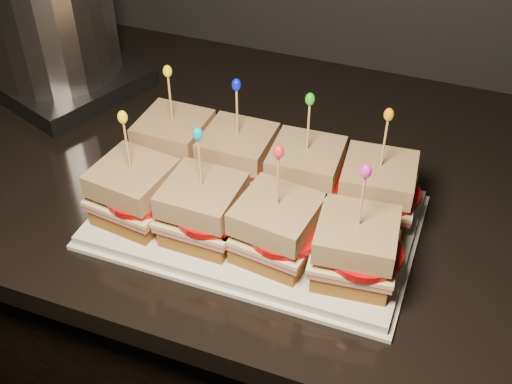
% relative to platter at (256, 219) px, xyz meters
% --- Properties ---
extents(granite_slab, '(2.48, 0.69, 0.03)m').
position_rel_platter_xyz_m(granite_slab, '(0.25, 0.13, -0.03)').
color(granite_slab, black).
rests_on(granite_slab, cabinet).
extents(platter, '(0.41, 0.25, 0.02)m').
position_rel_platter_xyz_m(platter, '(0.00, 0.00, 0.00)').
color(platter, white).
rests_on(platter, granite_slab).
extents(platter_rim, '(0.42, 0.26, 0.01)m').
position_rel_platter_xyz_m(platter_rim, '(0.00, 0.00, -0.01)').
color(platter_rim, white).
rests_on(platter_rim, granite_slab).
extents(sandwich_0_bread_bot, '(0.09, 0.09, 0.02)m').
position_rel_platter_xyz_m(sandwich_0_bread_bot, '(-0.14, 0.06, 0.02)').
color(sandwich_0_bread_bot, brown).
rests_on(sandwich_0_bread_bot, platter).
extents(sandwich_0_ham, '(0.10, 0.09, 0.01)m').
position_rel_platter_xyz_m(sandwich_0_ham, '(-0.14, 0.06, 0.04)').
color(sandwich_0_ham, '#B1605E').
rests_on(sandwich_0_ham, sandwich_0_bread_bot).
extents(sandwich_0_cheese, '(0.10, 0.10, 0.01)m').
position_rel_platter_xyz_m(sandwich_0_cheese, '(-0.14, 0.06, 0.04)').
color(sandwich_0_cheese, beige).
rests_on(sandwich_0_cheese, sandwich_0_ham).
extents(sandwich_0_tomato, '(0.09, 0.09, 0.01)m').
position_rel_platter_xyz_m(sandwich_0_tomato, '(-0.13, 0.05, 0.05)').
color(sandwich_0_tomato, '#AD080A').
rests_on(sandwich_0_tomato, sandwich_0_cheese).
extents(sandwich_0_bread_top, '(0.09, 0.09, 0.03)m').
position_rel_platter_xyz_m(sandwich_0_bread_top, '(-0.14, 0.06, 0.07)').
color(sandwich_0_bread_top, '#592F11').
rests_on(sandwich_0_bread_top, sandwich_0_tomato).
extents(sandwich_0_pick, '(0.00, 0.00, 0.09)m').
position_rel_platter_xyz_m(sandwich_0_pick, '(-0.14, 0.06, 0.12)').
color(sandwich_0_pick, tan).
rests_on(sandwich_0_pick, sandwich_0_bread_top).
extents(sandwich_0_frill, '(0.01, 0.01, 0.02)m').
position_rel_platter_xyz_m(sandwich_0_frill, '(-0.14, 0.06, 0.16)').
color(sandwich_0_frill, yellow).
rests_on(sandwich_0_frill, sandwich_0_pick).
extents(sandwich_1_bread_bot, '(0.09, 0.09, 0.02)m').
position_rel_platter_xyz_m(sandwich_1_bread_bot, '(-0.05, 0.06, 0.02)').
color(sandwich_1_bread_bot, brown).
rests_on(sandwich_1_bread_bot, platter).
extents(sandwich_1_ham, '(0.10, 0.09, 0.01)m').
position_rel_platter_xyz_m(sandwich_1_ham, '(-0.05, 0.06, 0.04)').
color(sandwich_1_ham, '#B1605E').
rests_on(sandwich_1_ham, sandwich_1_bread_bot).
extents(sandwich_1_cheese, '(0.10, 0.10, 0.01)m').
position_rel_platter_xyz_m(sandwich_1_cheese, '(-0.05, 0.06, 0.04)').
color(sandwich_1_cheese, beige).
rests_on(sandwich_1_cheese, sandwich_1_ham).
extents(sandwich_1_tomato, '(0.09, 0.09, 0.01)m').
position_rel_platter_xyz_m(sandwich_1_tomato, '(-0.04, 0.05, 0.05)').
color(sandwich_1_tomato, '#AD080A').
rests_on(sandwich_1_tomato, sandwich_1_cheese).
extents(sandwich_1_bread_top, '(0.09, 0.09, 0.03)m').
position_rel_platter_xyz_m(sandwich_1_bread_top, '(-0.05, 0.06, 0.07)').
color(sandwich_1_bread_top, '#592F11').
rests_on(sandwich_1_bread_top, sandwich_1_tomato).
extents(sandwich_1_pick, '(0.00, 0.00, 0.09)m').
position_rel_platter_xyz_m(sandwich_1_pick, '(-0.05, 0.06, 0.12)').
color(sandwich_1_pick, tan).
rests_on(sandwich_1_pick, sandwich_1_bread_top).
extents(sandwich_1_frill, '(0.01, 0.01, 0.02)m').
position_rel_platter_xyz_m(sandwich_1_frill, '(-0.05, 0.06, 0.16)').
color(sandwich_1_frill, '#0615D4').
rests_on(sandwich_1_frill, sandwich_1_pick).
extents(sandwich_2_bread_bot, '(0.09, 0.09, 0.02)m').
position_rel_platter_xyz_m(sandwich_2_bread_bot, '(0.05, 0.06, 0.02)').
color(sandwich_2_bread_bot, brown).
rests_on(sandwich_2_bread_bot, platter).
extents(sandwich_2_ham, '(0.10, 0.10, 0.01)m').
position_rel_platter_xyz_m(sandwich_2_ham, '(0.05, 0.06, 0.04)').
color(sandwich_2_ham, '#B1605E').
rests_on(sandwich_2_ham, sandwich_2_bread_bot).
extents(sandwich_2_cheese, '(0.10, 0.10, 0.01)m').
position_rel_platter_xyz_m(sandwich_2_cheese, '(0.05, 0.06, 0.04)').
color(sandwich_2_cheese, beige).
rests_on(sandwich_2_cheese, sandwich_2_ham).
extents(sandwich_2_tomato, '(0.09, 0.09, 0.01)m').
position_rel_platter_xyz_m(sandwich_2_tomato, '(0.06, 0.05, 0.05)').
color(sandwich_2_tomato, '#AD080A').
rests_on(sandwich_2_tomato, sandwich_2_cheese).
extents(sandwich_2_bread_top, '(0.09, 0.09, 0.03)m').
position_rel_platter_xyz_m(sandwich_2_bread_top, '(0.05, 0.06, 0.07)').
color(sandwich_2_bread_top, '#592F11').
rests_on(sandwich_2_bread_top, sandwich_2_tomato).
extents(sandwich_2_pick, '(0.00, 0.00, 0.09)m').
position_rel_platter_xyz_m(sandwich_2_pick, '(0.05, 0.06, 0.12)').
color(sandwich_2_pick, tan).
rests_on(sandwich_2_pick, sandwich_2_bread_top).
extents(sandwich_2_frill, '(0.01, 0.01, 0.02)m').
position_rel_platter_xyz_m(sandwich_2_frill, '(0.05, 0.06, 0.16)').
color(sandwich_2_frill, green).
rests_on(sandwich_2_frill, sandwich_2_pick).
extents(sandwich_3_bread_bot, '(0.10, 0.10, 0.02)m').
position_rel_platter_xyz_m(sandwich_3_bread_bot, '(0.14, 0.06, 0.02)').
color(sandwich_3_bread_bot, brown).
rests_on(sandwich_3_bread_bot, platter).
extents(sandwich_3_ham, '(0.10, 0.10, 0.01)m').
position_rel_platter_xyz_m(sandwich_3_ham, '(0.14, 0.06, 0.04)').
color(sandwich_3_ham, '#B1605E').
rests_on(sandwich_3_ham, sandwich_3_bread_bot).
extents(sandwich_3_cheese, '(0.11, 0.10, 0.01)m').
position_rel_platter_xyz_m(sandwich_3_cheese, '(0.14, 0.06, 0.04)').
color(sandwich_3_cheese, beige).
rests_on(sandwich_3_cheese, sandwich_3_ham).
extents(sandwich_3_tomato, '(0.09, 0.09, 0.01)m').
position_rel_platter_xyz_m(sandwich_3_tomato, '(0.16, 0.05, 0.05)').
color(sandwich_3_tomato, '#AD080A').
rests_on(sandwich_3_tomato, sandwich_3_cheese).
extents(sandwich_3_bread_top, '(0.10, 0.10, 0.03)m').
position_rel_platter_xyz_m(sandwich_3_bread_top, '(0.14, 0.06, 0.07)').
color(sandwich_3_bread_top, '#592F11').
rests_on(sandwich_3_bread_top, sandwich_3_tomato).
extents(sandwich_3_pick, '(0.00, 0.00, 0.09)m').
position_rel_platter_xyz_m(sandwich_3_pick, '(0.14, 0.06, 0.12)').
color(sandwich_3_pick, tan).
rests_on(sandwich_3_pick, sandwich_3_bread_top).
extents(sandwich_3_frill, '(0.01, 0.01, 0.02)m').
position_rel_platter_xyz_m(sandwich_3_frill, '(0.14, 0.06, 0.16)').
color(sandwich_3_frill, orange).
rests_on(sandwich_3_frill, sandwich_3_pick).
extents(sandwich_4_bread_bot, '(0.10, 0.10, 0.02)m').
position_rel_platter_xyz_m(sandwich_4_bread_bot, '(-0.14, -0.06, 0.02)').
color(sandwich_4_bread_bot, brown).
rests_on(sandwich_4_bread_bot, platter).
extents(sandwich_4_ham, '(0.11, 0.10, 0.01)m').
position_rel_platter_xyz_m(sandwich_4_ham, '(-0.14, -0.06, 0.04)').
color(sandwich_4_ham, '#B1605E').
rests_on(sandwich_4_ham, sandwich_4_bread_bot).
extents(sandwich_4_cheese, '(0.11, 0.11, 0.01)m').
position_rel_platter_xyz_m(sandwich_4_cheese, '(-0.14, -0.06, 0.04)').
color(sandwich_4_cheese, beige).
rests_on(sandwich_4_cheese, sandwich_4_ham).
extents(sandwich_4_tomato, '(0.09, 0.09, 0.01)m').
position_rel_platter_xyz_m(sandwich_4_tomato, '(-0.13, -0.06, 0.05)').
color(sandwich_4_tomato, '#AD080A').
rests_on(sandwich_4_tomato, sandwich_4_cheese).
extents(sandwich_4_bread_top, '(0.10, 0.10, 0.03)m').
position_rel_platter_xyz_m(sandwich_4_bread_top, '(-0.14, -0.06, 0.07)').
color(sandwich_4_bread_top, '#592F11').
rests_on(sandwich_4_bread_top, sandwich_4_tomato).
extents(sandwich_4_pick, '(0.00, 0.00, 0.09)m').
position_rel_platter_xyz_m(sandwich_4_pick, '(-0.14, -0.06, 0.12)').
color(sandwich_4_pick, tan).
rests_on(sandwich_4_pick, sandwich_4_bread_top).
extents(sandwich_4_frill, '(0.01, 0.01, 0.02)m').
position_rel_platter_xyz_m(sandwich_4_frill, '(-0.14, -0.06, 0.16)').
color(sandwich_4_frill, yellow).
rests_on(sandwich_4_frill, sandwich_4_pick).
extents(sandwich_5_bread_bot, '(0.09, 0.09, 0.02)m').
position_rel_platter_xyz_m(sandwich_5_bread_bot, '(-0.05, -0.06, 0.02)').
color(sandwich_5_bread_bot, brown).
rests_on(sandwich_5_bread_bot, platter).
extents(sandwich_5_ham, '(0.10, 0.09, 0.01)m').
position_rel_platter_xyz_m(sandwich_5_ham, '(-0.05, -0.06, 0.04)').
color(sandwich_5_ham, '#B1605E').
rests_on(sandwich_5_ham, sandwich_5_bread_bot).
extents(sandwich_5_cheese, '(0.10, 0.10, 0.01)m').
position_rel_platter_xyz_m(sandwich_5_cheese, '(-0.05, -0.06, 0.04)').
color(sandwich_5_cheese, beige).
rests_on(sandwich_5_cheese, sandwich_5_ham).
extents(sandwich_5_tomato, '(0.09, 0.09, 0.01)m').
position_rel_platter_xyz_m(sandwich_5_tomato, '(-0.04, -0.06, 0.05)').
color(sandwich_5_tomato, '#AD080A').
rests_on(sandwich_5_tomato, sandwich_5_cheese).
extents(sandwich_5_bread_top, '(0.09, 0.09, 0.03)m').
position_rel_platter_xyz_m(sandwich_5_bread_top, '(-0.05, -0.06, 0.07)').
color(sandwich_5_bread_top, '#592F11').
rests_on(sandwich_5_bread_top, sandwich_5_tomato).
extents(sandwich_5_pick, '(0.00, 0.00, 0.09)m').
position_rel_platter_xyz_m(sandwich_5_pick, '(-0.05, -0.06, 0.12)').
color(sandwich_5_pick, tan).
rests_on(sandwich_5_pick, sandwich_5_bread_top).
extents(sandwich_5_frill, '(0.01, 0.01, 0.02)m').
position_rel_platter_xyz_m(sandwich_5_frill, '(-0.05, -0.06, 0.16)').
color(sandwich_5_frill, '#06A6C2').
rests_on(sandwich_5_frill, sandwich_5_pick).
extents(sandwich_6_bread_bot, '(0.10, 0.10, 0.02)m').
position_rel_platter_xyz_m(sandwich_6_bread_bot, '(0.05, -0.06, 0.02)').
color(sandwich_6_bread_bot, brown).
rests_on(sandwich_6_bread_bot, platter).
extents(sandwich_6_ham, '(0.11, 0.10, 0.01)m').
position_rel_platter_xyz_m(sandwich_6_ham, '(0.05, -0.06, 0.04)').
color(sandwich_6_ham, '#B1605E').
rests_on(sandwich_6_ham, sandwich_6_bread_bot).
extents(sandwich_6_cheese, '(0.11, 0.11, 0.01)m').
position_rel_platter_xyz_m(sandwich_6_cheese, '(0.05, -0.06, 0.04)').
color(sandwich_6_cheese, beige).
rests_on(sandwich_6_cheese, sandwich_6_ham).
extents(sandwich_6_tomato, '(0.09, 0.09, 0.01)m').
position_rel_platter_xyz_m(sandwich_6_tomato, '(0.06, -0.06, 0.05)').
color(sandwich_6_tomato, '#AD080A').
rests_on(sandwich_6_tomato, sandwich_6_cheese).
extents(sandwich_6_bread_top, '(0.10, 0.10, 0.03)m').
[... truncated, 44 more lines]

